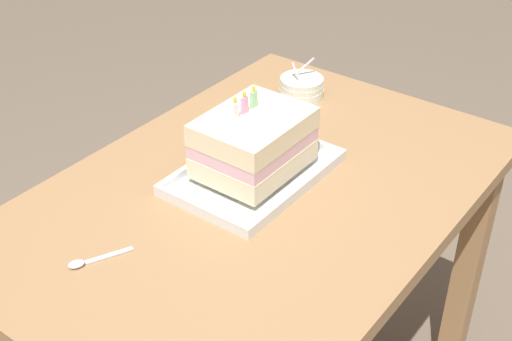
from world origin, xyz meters
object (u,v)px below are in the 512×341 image
object	(u,v)px
serving_spoon_near_tray	(86,262)
birthday_cake	(254,142)
foil_tray	(254,174)
bowl_stack	(302,87)

from	to	relation	value
serving_spoon_near_tray	birthday_cake	bearing A→B (deg)	-10.32
foil_tray	birthday_cake	bearing A→B (deg)	90.00
foil_tray	bowl_stack	xyz separation A→B (m)	(0.36, 0.12, 0.02)
foil_tray	birthday_cake	xyz separation A→B (m)	(0.00, 0.00, 0.08)
bowl_stack	serving_spoon_near_tray	size ratio (longest dim) A/B	0.99
bowl_stack	birthday_cake	bearing A→B (deg)	-161.25
foil_tray	serving_spoon_near_tray	xyz separation A→B (m)	(-0.39, 0.07, -0.00)
foil_tray	serving_spoon_near_tray	bearing A→B (deg)	169.68
bowl_stack	foil_tray	bearing A→B (deg)	-161.25
foil_tray	bowl_stack	world-z (taller)	bowl_stack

